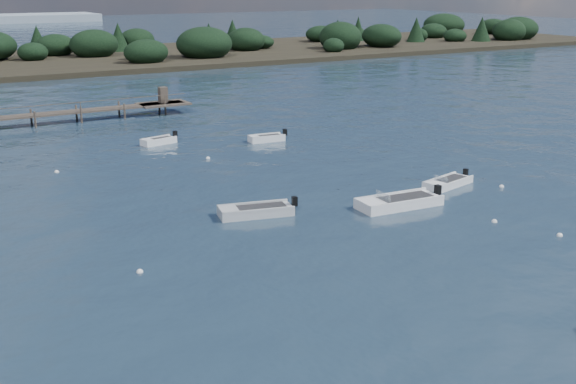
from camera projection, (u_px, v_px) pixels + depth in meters
ground at (92, 100)px, 81.87m from camera, size 400.00×400.00×0.00m
dinghy_mid_grey at (256, 213)px, 41.88m from camera, size 4.74×2.61×1.18m
dinghy_mid_white_a at (399, 204)px, 43.48m from camera, size 5.71×2.38×1.32m
tender_far_white at (159, 142)px, 60.10m from camera, size 3.35×1.75×1.12m
dinghy_mid_white_b at (448, 184)px, 47.91m from camera, size 4.26×2.34×1.04m
tender_far_grey_b at (267, 139)px, 61.12m from camera, size 3.43×1.52×1.16m
buoy_b at (494, 222)px, 40.77m from camera, size 0.32×0.32×0.32m
buoy_c at (140, 272)px, 33.74m from camera, size 0.32×0.32×0.32m
buoy_d at (502, 187)px, 47.65m from camera, size 0.32×0.32×0.32m
buoy_e at (208, 159)px, 55.25m from camera, size 0.32×0.32×0.32m
buoy_extra_a at (560, 236)px, 38.56m from camera, size 0.32×0.32×0.32m
buoy_extra_b at (57, 172)px, 51.33m from camera, size 0.32×0.32×0.32m
far_headland at (166, 46)px, 126.56m from camera, size 190.00×40.00×5.80m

